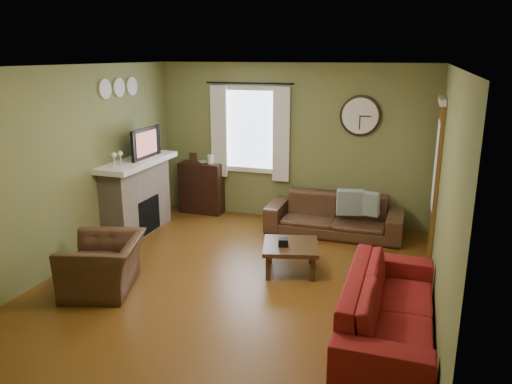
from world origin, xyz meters
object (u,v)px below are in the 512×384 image
(bookshelf, at_px, (202,188))
(sofa_red, at_px, (389,306))
(sofa_brown, at_px, (334,215))
(armchair, at_px, (104,265))
(coffee_table, at_px, (290,258))

(bookshelf, bearing_deg, sofa_red, -42.33)
(sofa_brown, bearing_deg, armchair, -129.34)
(coffee_table, bearing_deg, sofa_brown, 79.43)
(armchair, height_order, coffee_table, armchair)
(bookshelf, xyz_separation_m, sofa_red, (3.43, -3.13, -0.13))
(sofa_red, bearing_deg, sofa_brown, 20.15)
(armchair, bearing_deg, sofa_brown, 123.20)
(bookshelf, bearing_deg, coffee_table, -42.50)
(bookshelf, relative_size, armchair, 0.93)
(sofa_brown, distance_m, armchair, 3.59)
(sofa_red, height_order, coffee_table, sofa_red)
(sofa_red, relative_size, coffee_table, 3.12)
(sofa_brown, height_order, sofa_red, sofa_red)
(sofa_red, distance_m, armchair, 3.29)
(coffee_table, bearing_deg, sofa_red, -42.05)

